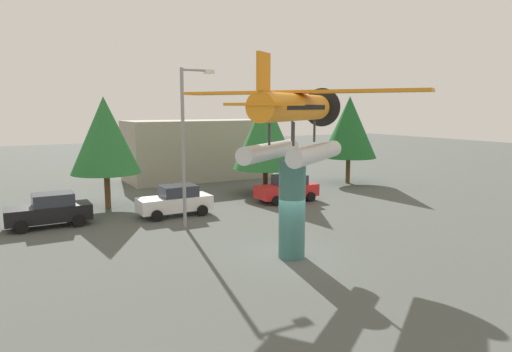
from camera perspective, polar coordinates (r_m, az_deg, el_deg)
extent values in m
plane|color=#4C514C|center=(19.61, 4.42, -10.01)|extent=(140.00, 140.00, 0.00)
cylinder|color=#386B66|center=(19.06, 4.49, -4.18)|extent=(1.10, 1.10, 4.08)
cylinder|color=silver|center=(18.34, 7.48, 2.83)|extent=(4.36, 3.28, 0.70)
cylinder|color=#333338|center=(19.58, 7.26, 5.54)|extent=(0.14, 0.14, 0.90)
cylinder|color=#333338|center=(17.33, 4.68, 5.21)|extent=(0.14, 0.14, 0.90)
cylinder|color=silver|center=(19.07, 1.77, 3.11)|extent=(4.36, 3.28, 0.70)
cylinder|color=#333338|center=(19.93, 4.53, 5.63)|extent=(0.14, 0.14, 0.90)
cylinder|color=#333338|center=(17.72, 1.66, 5.30)|extent=(0.14, 0.14, 0.90)
cylinder|color=orange|center=(18.60, 4.64, 8.51)|extent=(5.75, 4.40, 1.10)
cube|color=black|center=(18.79, 4.86, 8.50)|extent=(4.23, 3.38, 0.20)
cone|color=#262628|center=(21.66, 7.82, 8.45)|extent=(1.07, 1.12, 0.88)
cylinder|color=black|center=(22.04, 8.15, 8.44)|extent=(1.05, 1.51, 1.80)
cube|color=orange|center=(18.99, 5.11, 10.34)|extent=(6.76, 9.22, 0.12)
cube|color=orange|center=(16.03, 0.93, 8.91)|extent=(2.15, 2.71, 0.10)
cube|color=orange|center=(16.08, 0.94, 12.83)|extent=(0.81, 0.61, 1.30)
cube|color=black|center=(26.56, -24.35, -4.22)|extent=(4.20, 1.70, 0.80)
cube|color=#2D333D|center=(26.44, -23.90, -2.65)|extent=(2.00, 1.56, 0.64)
cylinder|color=black|center=(27.45, -27.29, -4.88)|extent=(0.64, 0.22, 0.64)
cylinder|color=black|center=(25.69, -27.11, -5.73)|extent=(0.64, 0.22, 0.64)
cylinder|color=black|center=(27.66, -21.69, -4.43)|extent=(0.64, 0.22, 0.64)
cylinder|color=black|center=(25.92, -21.12, -5.24)|extent=(0.64, 0.22, 0.64)
cube|color=white|center=(27.07, -10.08, -3.36)|extent=(4.20, 1.70, 0.80)
cube|color=#2D333D|center=(27.02, -9.62, -1.82)|extent=(2.00, 1.56, 0.64)
cylinder|color=black|center=(27.59, -13.33, -4.09)|extent=(0.64, 0.22, 0.64)
cylinder|color=black|center=(25.91, -12.20, -4.86)|extent=(0.64, 0.22, 0.64)
cylinder|color=black|center=(28.44, -8.10, -3.57)|extent=(0.64, 0.22, 0.64)
cylinder|color=black|center=(26.81, -6.68, -4.28)|extent=(0.64, 0.22, 0.64)
cube|color=red|center=(30.75, 3.82, -1.83)|extent=(4.20, 1.70, 0.80)
cube|color=#2D333D|center=(30.77, 4.22, -0.47)|extent=(2.00, 1.56, 0.64)
cylinder|color=black|center=(30.87, 0.79, -2.53)|extent=(0.64, 0.22, 0.64)
cylinder|color=black|center=(29.37, 2.58, -3.11)|extent=(0.64, 0.22, 0.64)
cylinder|color=black|center=(32.30, 4.93, -2.07)|extent=(0.64, 0.22, 0.64)
cylinder|color=black|center=(30.87, 6.82, -2.59)|extent=(0.64, 0.22, 0.64)
cylinder|color=gray|center=(23.82, -9.01, 3.29)|extent=(0.18, 0.18, 8.20)
cylinder|color=gray|center=(24.10, -7.41, 12.90)|extent=(1.60, 0.12, 0.12)
cube|color=silver|center=(24.37, -5.84, 12.76)|extent=(0.50, 0.28, 0.20)
cube|color=#9E9384|center=(40.60, -7.22, 3.25)|extent=(12.30, 5.12, 5.14)
cylinder|color=brown|center=(30.00, -17.96, -1.75)|extent=(0.36, 0.36, 2.20)
cone|color=#287033|center=(29.61, -18.26, 4.84)|extent=(4.23, 4.23, 4.70)
cylinder|color=brown|center=(33.37, 1.16, -0.64)|extent=(0.36, 0.36, 1.86)
cone|color=#287033|center=(33.00, 1.18, 5.41)|extent=(4.67, 4.67, 5.18)
cylinder|color=brown|center=(38.82, 11.35, 0.70)|extent=(0.36, 0.36, 2.16)
cone|color=#1E6028|center=(38.51, 11.50, 5.98)|extent=(4.50, 4.50, 5.00)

